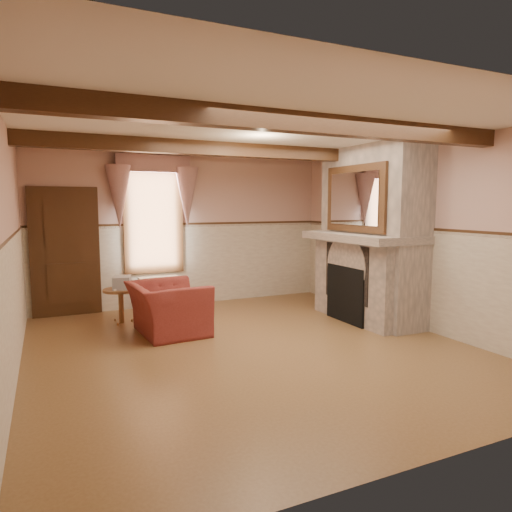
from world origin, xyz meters
name	(u,v)px	position (x,y,z in m)	size (l,w,h in m)	color
floor	(251,348)	(0.00, 0.00, 0.00)	(5.50, 6.00, 0.01)	brown
ceiling	(251,130)	(0.00, 0.00, 2.80)	(5.50, 6.00, 0.01)	silver
wall_back	(185,230)	(0.00, 3.00, 1.40)	(5.50, 0.02, 2.80)	tan
wall_front	(429,274)	(0.00, -3.00, 1.40)	(5.50, 0.02, 2.80)	tan
wall_left	(7,251)	(-2.75, 0.00, 1.40)	(0.02, 6.00, 2.80)	tan
wall_right	(414,236)	(2.75, 0.00, 1.40)	(0.02, 6.00, 2.80)	tan
wainscot	(251,292)	(0.00, 0.00, 0.75)	(5.50, 6.00, 1.50)	beige
chair_rail	(251,234)	(0.00, 0.00, 1.50)	(5.50, 6.00, 0.08)	black
firebox	(349,294)	(2.00, 0.60, 0.45)	(0.20, 0.95, 0.90)	black
armchair	(168,308)	(-0.82, 1.13, 0.37)	(1.15, 1.00, 0.75)	maroon
side_table	(121,306)	(-1.35, 2.04, 0.28)	(0.55, 0.55, 0.55)	brown
book_stack	(122,283)	(-1.32, 2.03, 0.65)	(0.26, 0.32, 0.20)	#B7AD8C
radiator	(159,293)	(-0.60, 2.70, 0.30)	(0.70, 0.18, 0.60)	white
bowl	(362,230)	(2.24, 0.64, 1.46)	(0.34, 0.34, 0.08)	brown
mantel_clock	(336,225)	(2.24, 1.34, 1.52)	(0.14, 0.24, 0.20)	black
oil_lamp	(341,223)	(2.24, 1.22, 1.56)	(0.11, 0.11, 0.28)	#CB7D39
candle_red	(388,230)	(2.24, 0.00, 1.50)	(0.06, 0.06, 0.16)	#AF152B
jar_yellow	(382,231)	(2.24, 0.15, 1.48)	(0.06, 0.06, 0.12)	gold
fireplace	(372,234)	(2.42, 0.60, 1.40)	(0.85, 2.00, 2.80)	gray
mantel	(363,237)	(2.24, 0.60, 1.36)	(1.05, 2.05, 0.12)	gray
overmantel_mirror	(354,199)	(2.06, 0.60, 1.97)	(0.06, 1.44, 1.04)	silver
door	(65,254)	(-2.10, 2.94, 1.05)	(1.10, 0.10, 2.10)	black
window	(153,217)	(-0.60, 2.97, 1.65)	(1.06, 0.08, 2.02)	white
window_drapes	(154,183)	(-0.60, 2.88, 2.25)	(1.30, 0.14, 1.40)	gray
ceiling_beam_front	(299,123)	(0.00, -1.20, 2.70)	(5.50, 0.18, 0.20)	black
ceiling_beam_back	(218,149)	(0.00, 1.20, 2.70)	(5.50, 0.18, 0.20)	black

